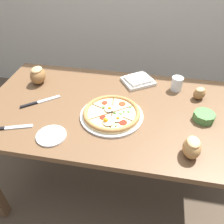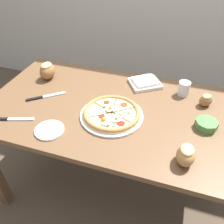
{
  "view_description": "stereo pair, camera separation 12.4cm",
  "coord_description": "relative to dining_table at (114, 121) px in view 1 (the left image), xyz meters",
  "views": [
    {
      "loc": [
        0.18,
        -1.02,
        1.55
      ],
      "look_at": [
        0.0,
        -0.07,
        0.76
      ],
      "focal_mm": 38.0,
      "sensor_mm": 36.0,
      "label": 1
    },
    {
      "loc": [
        0.3,
        -0.99,
        1.55
      ],
      "look_at": [
        0.0,
        -0.07,
        0.76
      ],
      "focal_mm": 38.0,
      "sensor_mm": 36.0,
      "label": 2
    }
  ],
  "objects": [
    {
      "name": "ground_plane",
      "position": [
        0.0,
        0.0,
        -0.64
      ],
      "size": [
        12.0,
        12.0,
        0.0
      ],
      "primitive_type": "plane",
      "color": "brown"
    },
    {
      "name": "dining_table",
      "position": [
        0.0,
        0.0,
        0.0
      ],
      "size": [
        1.47,
        0.8,
        0.73
      ],
      "color": "brown",
      "rests_on": "ground_plane"
    },
    {
      "name": "pizza",
      "position": [
        0.0,
        -0.07,
        0.12
      ],
      "size": [
        0.33,
        0.33,
        0.05
      ],
      "color": "white",
      "rests_on": "dining_table"
    },
    {
      "name": "ramekin_bowl",
      "position": [
        0.47,
        -0.01,
        0.12
      ],
      "size": [
        0.11,
        0.11,
        0.04
      ],
      "color": "#4C8442",
      "rests_on": "dining_table"
    },
    {
      "name": "napkin_folded",
      "position": [
        0.1,
        0.29,
        0.11
      ],
      "size": [
        0.24,
        0.23,
        0.04
      ],
      "rotation": [
        0.0,
        0.0,
        0.58
      ],
      "color": "silver",
      "rests_on": "dining_table"
    },
    {
      "name": "bread_piece_near",
      "position": [
        0.47,
        0.18,
        0.13
      ],
      "size": [
        0.1,
        0.1,
        0.07
      ],
      "rotation": [
        0.0,
        0.0,
        0.79
      ],
      "color": "olive",
      "rests_on": "dining_table"
    },
    {
      "name": "bread_piece_mid",
      "position": [
        0.39,
        -0.27,
        0.15
      ],
      "size": [
        0.08,
        0.11,
        0.09
      ],
      "rotation": [
        0.0,
        0.0,
        1.6
      ],
      "color": "#B27F47",
      "rests_on": "dining_table"
    },
    {
      "name": "bread_piece_far",
      "position": [
        -0.52,
        0.17,
        0.15
      ],
      "size": [
        0.1,
        0.12,
        0.11
      ],
      "rotation": [
        0.0,
        0.0,
        1.63
      ],
      "color": "olive",
      "rests_on": "dining_table"
    },
    {
      "name": "knife_main",
      "position": [
        -0.49,
        -0.26,
        0.1
      ],
      "size": [
        0.23,
        0.09,
        0.01
      ],
      "rotation": [
        0.0,
        0.0,
        0.33
      ],
      "color": "silver",
      "rests_on": "dining_table"
    },
    {
      "name": "knife_spare",
      "position": [
        -0.43,
        -0.03,
        0.1
      ],
      "size": [
        0.19,
        0.16,
        0.01
      ],
      "rotation": [
        0.0,
        0.0,
        0.68
      ],
      "color": "silver",
      "rests_on": "dining_table"
    },
    {
      "name": "water_glass",
      "position": [
        0.34,
        0.25,
        0.13
      ],
      "size": [
        0.07,
        0.07,
        0.08
      ],
      "color": "white",
      "rests_on": "dining_table"
    },
    {
      "name": "side_saucer",
      "position": [
        -0.26,
        -0.28,
        0.1
      ],
      "size": [
        0.15,
        0.15,
        0.01
      ],
      "color": "white",
      "rests_on": "dining_table"
    }
  ]
}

